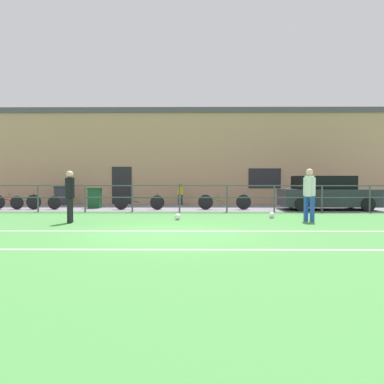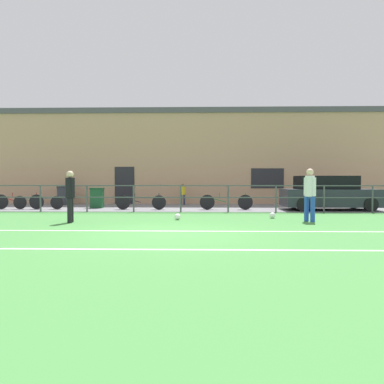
{
  "view_description": "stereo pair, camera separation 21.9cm",
  "coord_description": "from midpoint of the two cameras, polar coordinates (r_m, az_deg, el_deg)",
  "views": [
    {
      "loc": [
        0.67,
        -9.29,
        1.39
      ],
      "look_at": [
        0.56,
        3.02,
        0.96
      ],
      "focal_mm": 33.99,
      "sensor_mm": 36.0,
      "label": 1
    },
    {
      "loc": [
        0.89,
        -9.29,
        1.39
      ],
      "look_at": [
        0.56,
        3.02,
        0.96
      ],
      "focal_mm": 33.99,
      "sensor_mm": 36.0,
      "label": 2
    }
  ],
  "objects": [
    {
      "name": "field_line_hash",
      "position": [
        7.3,
        -5.67,
        -8.98
      ],
      "size": [
        36.0,
        0.11,
        0.0
      ],
      "primitive_type": "cube",
      "color": "white",
      "rests_on": "ground"
    },
    {
      "name": "player_striker",
      "position": [
        12.6,
        17.45,
        0.08
      ],
      "size": [
        0.31,
        0.42,
        1.75
      ],
      "rotation": [
        0.0,
        0.0,
        2.14
      ],
      "color": "blue",
      "rests_on": "ground"
    },
    {
      "name": "trash_bin_0",
      "position": [
        18.02,
        -15.35,
        -0.88
      ],
      "size": [
        0.59,
        0.5,
        0.97
      ],
      "color": "#194C28",
      "rests_on": "pavement_strip"
    },
    {
      "name": "bicycle_parked_1",
      "position": [
        16.57,
        4.73,
        -1.54
      ],
      "size": [
        2.41,
        0.04,
        0.77
      ],
      "color": "black",
      "rests_on": "pavement_strip"
    },
    {
      "name": "perimeter_fence",
      "position": [
        15.33,
        -2.39,
        -0.42
      ],
      "size": [
        36.07,
        0.07,
        1.15
      ],
      "color": "#474C51",
      "rests_on": "ground"
    },
    {
      "name": "bicycle_parked_4",
      "position": [
        16.67,
        -8.68,
        -1.58
      ],
      "size": [
        2.3,
        0.04,
        0.75
      ],
      "color": "black",
      "rests_on": "pavement_strip"
    },
    {
      "name": "spectator_child",
      "position": [
        19.69,
        -2.17,
        -0.12
      ],
      "size": [
        0.3,
        0.2,
        1.14
      ],
      "rotation": [
        0.0,
        0.0,
        3.46
      ],
      "color": "#232D4C",
      "rests_on": "pavement_strip"
    },
    {
      "name": "pavement_strip",
      "position": [
        17.86,
        -1.98,
        -2.45
      ],
      "size": [
        48.0,
        5.0,
        0.02
      ],
      "primitive_type": "cube",
      "color": "slate",
      "rests_on": "ground"
    },
    {
      "name": "field_line_touchline",
      "position": [
        9.83,
        -4.04,
        -6.13
      ],
      "size": [
        36.0,
        0.11,
        0.0
      ],
      "primitive_type": "cube",
      "color": "white",
      "rests_on": "ground"
    },
    {
      "name": "bicycle_parked_0",
      "position": [
        18.51,
        -26.26,
        -1.37
      ],
      "size": [
        2.34,
        0.04,
        0.77
      ],
      "color": "black",
      "rests_on": "pavement_strip"
    },
    {
      "name": "bicycle_parked_2",
      "position": [
        18.11,
        -23.67,
        -1.5
      ],
      "size": [
        2.34,
        0.04,
        0.72
      ],
      "color": "black",
      "rests_on": "pavement_strip"
    },
    {
      "name": "soccer_ball_spare",
      "position": [
        13.36,
        11.95,
        -3.57
      ],
      "size": [
        0.21,
        0.21,
        0.21
      ],
      "primitive_type": "sphere",
      "color": "white",
      "rests_on": "ground"
    },
    {
      "name": "ground",
      "position": [
        9.43,
        -4.24,
        -6.61
      ],
      "size": [
        60.0,
        44.0,
        0.04
      ],
      "primitive_type": "cube",
      "color": "#478C42"
    },
    {
      "name": "clubhouse_facade",
      "position": [
        21.55,
        -1.56,
        5.49
      ],
      "size": [
        28.0,
        2.56,
        5.4
      ],
      "color": "tan",
      "rests_on": "ground"
    },
    {
      "name": "parked_car_red",
      "position": [
        17.51,
        19.97,
        -0.24
      ],
      "size": [
        4.17,
        1.94,
        1.53
      ],
      "color": "#282D38",
      "rests_on": "pavement_strip"
    },
    {
      "name": "soccer_ball_match",
      "position": [
        12.51,
        -2.81,
        -3.9
      ],
      "size": [
        0.22,
        0.22,
        0.22
      ],
      "primitive_type": "sphere",
      "color": "white",
      "rests_on": "ground"
    },
    {
      "name": "player_goalkeeper",
      "position": [
        12.24,
        -19.1,
        -0.2
      ],
      "size": [
        0.29,
        0.45,
        1.67
      ],
      "rotation": [
        0.0,
        0.0,
        1.71
      ],
      "color": "black",
      "rests_on": "ground"
    },
    {
      "name": "trash_bin_1",
      "position": [
        20.73,
        -20.07,
        -0.53
      ],
      "size": [
        0.67,
        0.57,
        1.0
      ],
      "color": "#33383D",
      "rests_on": "pavement_strip"
    }
  ]
}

